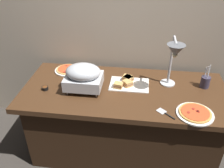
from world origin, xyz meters
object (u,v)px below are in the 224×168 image
pizza_plate_center (195,113)px  sauce_cup_near (45,88)px  sandwich_platter (127,82)px  pizza_plate_front (67,70)px  serving_spatula (165,113)px  utensil_holder (205,82)px  heat_lamp (174,54)px  chafing_dish (83,76)px

pizza_plate_center → sauce_cup_near: sauce_cup_near is taller
pizza_plate_center → sandwich_platter: bearing=146.4°
pizza_plate_front → serving_spatula: (0.98, -0.59, -0.01)m
sauce_cup_near → utensil_holder: size_ratio=0.26×
heat_lamp → utensil_holder: bearing=21.0°
serving_spatula → pizza_plate_center: bearing=5.1°
serving_spatula → sauce_cup_near: bearing=168.9°
pizza_plate_center → utensil_holder: 0.45m
pizza_plate_center → serving_spatula: 0.23m
pizza_plate_front → sauce_cup_near: sauce_cup_near is taller
heat_lamp → sandwich_platter: (-0.38, 0.08, -0.36)m
sauce_cup_near → utensil_holder: 1.49m
heat_lamp → serving_spatula: bearing=-98.4°
pizza_plate_front → sandwich_platter: sandwich_platter is taller
pizza_plate_front → sandwich_platter: 0.67m
chafing_dish → pizza_plate_center: chafing_dish is taller
pizza_plate_front → sauce_cup_near: (-0.10, -0.37, 0.00)m
heat_lamp → utensil_holder: (0.34, 0.13, -0.32)m
sandwich_platter → utensil_holder: utensil_holder is taller
pizza_plate_front → utensil_holder: size_ratio=1.14×
pizza_plate_center → chafing_dish: bearing=165.8°
heat_lamp → sandwich_platter: size_ratio=1.33×
pizza_plate_front → heat_lamp: bearing=-14.6°
heat_lamp → pizza_plate_center: bearing=-57.8°
sandwich_platter → sauce_cup_near: sandwich_platter is taller
pizza_plate_front → sandwich_platter: (0.65, -0.19, 0.01)m
sauce_cup_near → serving_spatula: size_ratio=0.40×
pizza_plate_center → sauce_cup_near: size_ratio=5.02×
utensil_holder → serving_spatula: utensil_holder is taller
heat_lamp → pizza_plate_center: size_ratio=1.65×
pizza_plate_front → serving_spatula: size_ratio=1.73×
sauce_cup_near → utensil_holder: utensil_holder is taller
utensil_holder → pizza_plate_front: bearing=174.2°
heat_lamp → sandwich_platter: 0.53m
heat_lamp → pizza_plate_center: (0.19, -0.30, -0.37)m
pizza_plate_center → sauce_cup_near: 1.33m
chafing_dish → pizza_plate_front: 0.43m
chafing_dish → pizza_plate_center: 1.00m
heat_lamp → sauce_cup_near: size_ratio=8.29×
sandwich_platter → utensil_holder: (0.72, 0.05, 0.04)m
pizza_plate_center → utensil_holder: size_ratio=1.31×
pizza_plate_front → serving_spatula: 1.14m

